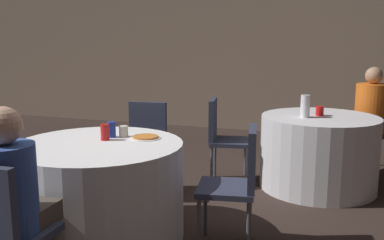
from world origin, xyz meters
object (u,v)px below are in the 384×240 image
(soda_can_blue, at_px, (112,130))
(table_near, at_px, (100,191))
(chair_far_northeast, at_px, (375,125))
(chair_far_west, at_px, (221,132))
(person_blue_shirt, at_px, (19,208))
(chair_near_north, at_px, (145,139))
(soda_can_red, at_px, (105,132))
(table_far, at_px, (318,152))
(chair_near_east, at_px, (239,176))
(bottle_far, at_px, (305,106))
(person_orange_shirt, at_px, (367,119))
(pizza_plate_near, at_px, (146,137))

(soda_can_blue, bearing_deg, table_near, -88.70)
(chair_far_northeast, bearing_deg, table_near, 86.05)
(chair_far_west, distance_m, person_blue_shirt, 2.48)
(chair_far_west, bearing_deg, chair_near_north, -60.37)
(table_near, bearing_deg, soda_can_red, 91.91)
(table_far, height_order, chair_near_east, chair_near_east)
(chair_near_north, bearing_deg, bottle_far, -164.27)
(person_blue_shirt, xyz_separation_m, bottle_far, (1.34, 2.48, 0.27))
(table_near, xyz_separation_m, chair_near_east, (1.02, 0.18, 0.17))
(chair_near_east, height_order, person_orange_shirt, person_orange_shirt)
(chair_far_northeast, distance_m, soda_can_blue, 3.14)
(table_near, xyz_separation_m, bottle_far, (1.36, 1.61, 0.48))
(table_near, relative_size, person_blue_shirt, 1.09)
(chair_near_east, bearing_deg, chair_near_north, 43.00)
(chair_near_north, xyz_separation_m, soda_can_blue, (0.10, -0.82, 0.26))
(table_near, relative_size, pizza_plate_near, 5.22)
(chair_near_north, relative_size, bottle_far, 4.02)
(table_far, height_order, pizza_plate_near, pizza_plate_near)
(chair_far_northeast, distance_m, person_blue_shirt, 3.99)
(table_far, height_order, chair_near_north, chair_near_north)
(person_orange_shirt, xyz_separation_m, soda_can_blue, (-1.99, -2.20, 0.18))
(chair_far_northeast, bearing_deg, chair_far_west, 67.70)
(chair_near_north, xyz_separation_m, bottle_far, (1.46, 0.58, 0.31))
(chair_near_east, distance_m, soda_can_blue, 1.06)
(chair_far_northeast, bearing_deg, chair_near_east, 101.31)
(person_orange_shirt, distance_m, pizza_plate_near, 2.76)
(chair_near_east, distance_m, pizza_plate_near, 0.80)
(bottle_far, bearing_deg, chair_near_north, -158.51)
(chair_near_east, relative_size, pizza_plate_near, 3.71)
(person_orange_shirt, bearing_deg, soda_can_blue, 83.16)
(chair_far_west, relative_size, soda_can_blue, 7.33)
(chair_near_north, distance_m, chair_far_northeast, 2.65)
(pizza_plate_near, bearing_deg, person_orange_shirt, 51.22)
(person_orange_shirt, relative_size, bottle_far, 5.42)
(table_far, distance_m, chair_near_east, 1.64)
(chair_near_east, xyz_separation_m, chair_near_north, (-1.13, 0.86, 0.00))
(chair_near_east, relative_size, chair_near_north, 1.00)
(chair_near_east, xyz_separation_m, person_orange_shirt, (0.96, 2.24, 0.08))
(person_blue_shirt, bearing_deg, table_near, 90.00)
(person_orange_shirt, xyz_separation_m, bottle_far, (-0.63, -0.81, 0.23))
(pizza_plate_near, bearing_deg, bottle_far, 50.77)
(person_blue_shirt, bearing_deg, soda_can_red, 90.05)
(chair_near_north, xyz_separation_m, soda_can_red, (0.10, -0.92, 0.26))
(person_blue_shirt, height_order, pizza_plate_near, person_blue_shirt)
(pizza_plate_near, height_order, bottle_far, bottle_far)
(soda_can_blue, bearing_deg, pizza_plate_near, 11.00)
(pizza_plate_near, distance_m, soda_can_blue, 0.28)
(chair_near_east, height_order, chair_far_northeast, same)
(soda_can_red, bearing_deg, chair_far_northeast, 49.43)
(chair_near_north, bearing_deg, soda_can_blue, 91.16)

